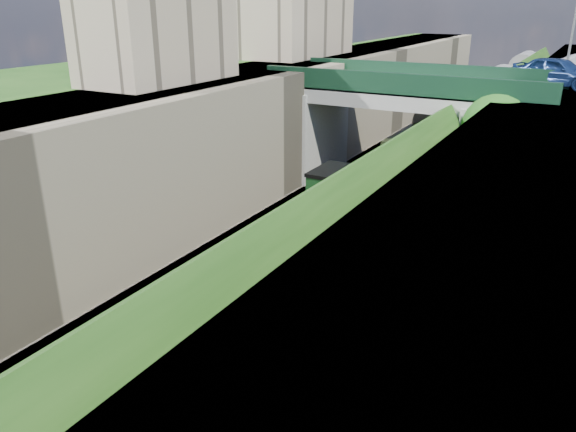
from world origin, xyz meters
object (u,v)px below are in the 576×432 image
at_px(car_blue, 557,72).
at_px(lamppost, 575,24).
at_px(tree, 499,131).
at_px(road_bridge, 417,124).
at_px(locomotive, 316,241).
at_px(tender, 380,195).

bearing_deg(car_blue, lamppost, 5.67).
bearing_deg(lamppost, tree, -105.66).
relative_size(road_bridge, lamppost, 2.67).
height_order(tree, car_blue, car_blue).
bearing_deg(locomotive, road_bridge, 91.06).
bearing_deg(car_blue, road_bridge, 134.92).
bearing_deg(lamppost, road_bridge, -143.83).
relative_size(road_bridge, tender, 2.67).
distance_m(lamppost, tender, 15.73).
bearing_deg(locomotive, tender, 90.00).
bearing_deg(tender, car_blue, 56.83).
relative_size(tree, tender, 1.10).
xyz_separation_m(lamppost, locomotive, (-6.89, -19.07, -7.67)).
relative_size(lamppost, tender, 1.00).
bearing_deg(locomotive, car_blue, 69.39).
relative_size(lamppost, locomotive, 0.59).
bearing_deg(road_bridge, tender, -87.74).
xyz_separation_m(road_bridge, lamppost, (7.14, 5.22, 5.49)).
relative_size(lamppost, car_blue, 1.23).
bearing_deg(tree, road_bridge, 153.03).
height_order(tree, tender, tree).
height_order(lamppost, locomotive, lamppost).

